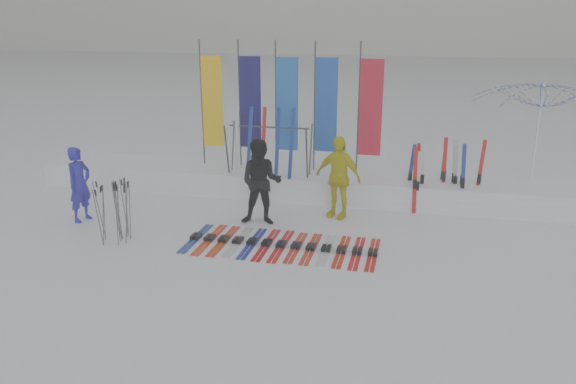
% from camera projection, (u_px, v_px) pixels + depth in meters
% --- Properties ---
extents(ground, '(120.00, 120.00, 0.00)m').
position_uv_depth(ground, '(257.00, 271.00, 10.00)').
color(ground, white).
rests_on(ground, ground).
extents(snow_bank, '(14.00, 1.60, 0.60)m').
position_uv_depth(snow_bank, '(307.00, 184.00, 14.19)').
color(snow_bank, white).
rests_on(snow_bank, ground).
extents(person_blue, '(0.51, 0.67, 1.66)m').
position_uv_depth(person_blue, '(80.00, 184.00, 12.25)').
color(person_blue, '#1E1CA6').
rests_on(person_blue, ground).
extents(person_black, '(0.99, 0.81, 1.87)m').
position_uv_depth(person_black, '(261.00, 182.00, 12.02)').
color(person_black, black).
rests_on(person_black, ground).
extents(person_yellow, '(1.17, 0.79, 1.85)m').
position_uv_depth(person_yellow, '(338.00, 177.00, 12.46)').
color(person_yellow, yellow).
rests_on(person_yellow, ground).
extents(tent_canopy, '(3.35, 3.42, 3.02)m').
position_uv_depth(tent_canopy, '(537.00, 143.00, 13.15)').
color(tent_canopy, white).
rests_on(tent_canopy, ground).
extents(ski_row, '(3.76, 1.69, 0.07)m').
position_uv_depth(ski_row, '(281.00, 245.00, 11.06)').
color(ski_row, navy).
rests_on(ski_row, ground).
extents(pole_cluster, '(0.74, 0.97, 1.25)m').
position_uv_depth(pole_cluster, '(116.00, 211.00, 11.22)').
color(pole_cluster, '#595B60').
rests_on(pole_cluster, ground).
extents(feather_flags, '(4.63, 0.23, 3.20)m').
position_uv_depth(feather_flags, '(287.00, 105.00, 13.94)').
color(feather_flags, '#383A3F').
rests_on(feather_flags, ground).
extents(ski_rack, '(2.04, 0.80, 1.23)m').
position_uv_depth(ski_rack, '(269.00, 143.00, 13.69)').
color(ski_rack, '#383A3F').
rests_on(ski_rack, ground).
extents(upright_skis, '(1.65, 0.96, 1.69)m').
position_uv_depth(upright_skis, '(441.00, 176.00, 13.04)').
color(upright_skis, silver).
rests_on(upright_skis, ground).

